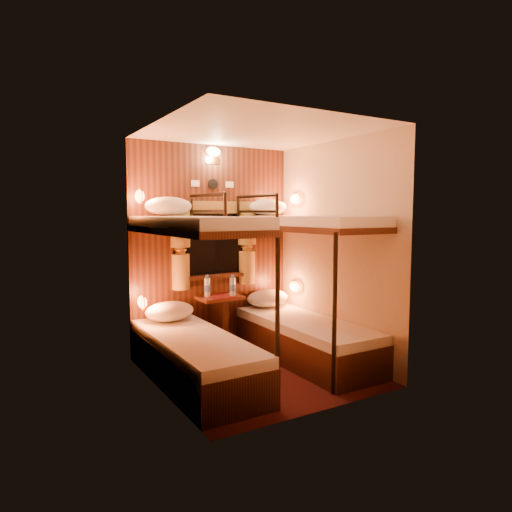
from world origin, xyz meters
TOP-DOWN VIEW (x-y plane):
  - floor at (0.00, 0.00)m, footprint 2.10×2.10m
  - ceiling at (0.00, 0.00)m, footprint 2.10×2.10m
  - wall_back at (0.00, 1.05)m, footprint 2.40×0.00m
  - wall_front at (0.00, -1.05)m, footprint 2.40×0.00m
  - wall_left at (-1.00, 0.00)m, footprint 0.00×2.40m
  - wall_right at (1.00, 0.00)m, footprint 0.00×2.40m
  - back_panel at (0.00, 1.04)m, footprint 2.00×0.03m
  - bunk_left at (-0.65, 0.07)m, footprint 0.72×1.90m
  - bunk_right at (0.65, 0.07)m, footprint 0.72×1.90m
  - window at (0.00, 1.00)m, footprint 1.00×0.12m
  - curtains at (0.00, 0.97)m, footprint 1.10×0.22m
  - back_fixtures at (0.00, 1.00)m, footprint 0.54×0.09m
  - reading_lamps at (-0.00, 0.70)m, footprint 2.00×0.20m
  - table at (0.00, 0.85)m, footprint 0.50×0.34m
  - bottle_left at (-0.14, 0.90)m, footprint 0.07×0.07m
  - bottle_right at (0.13, 0.79)m, footprint 0.07×0.07m
  - sachet_a at (0.18, 0.88)m, footprint 0.10×0.09m
  - sachet_b at (0.06, 0.87)m, footprint 0.08×0.07m
  - pillow_lower_left at (-0.65, 0.75)m, footprint 0.53×0.38m
  - pillow_lower_right at (0.65, 0.84)m, footprint 0.54×0.39m
  - pillow_upper_left at (-0.65, 0.72)m, footprint 0.50×0.36m
  - pillow_upper_right at (0.65, 0.84)m, footprint 0.49×0.35m

SIDE VIEW (x-z plane):
  - floor at x=0.00m, z-range 0.00..0.00m
  - table at x=0.00m, z-range 0.09..0.74m
  - bunk_left at x=-0.65m, z-range -0.35..1.47m
  - bunk_right at x=0.65m, z-range -0.35..1.47m
  - pillow_lower_left at x=-0.65m, z-range 0.46..0.67m
  - pillow_lower_right at x=0.65m, z-range 0.46..0.67m
  - sachet_b at x=0.06m, z-range 0.65..0.65m
  - sachet_a at x=0.18m, z-range 0.65..0.66m
  - bottle_right at x=0.13m, z-range 0.63..0.88m
  - bottle_left at x=-0.14m, z-range 0.63..0.88m
  - window at x=0.00m, z-range 0.79..1.58m
  - wall_back at x=0.00m, z-range 0.00..2.40m
  - wall_front at x=0.00m, z-range 0.00..2.40m
  - wall_left at x=-1.00m, z-range 0.00..2.40m
  - wall_right at x=1.00m, z-range 0.00..2.40m
  - back_panel at x=0.00m, z-range 0.00..2.40m
  - reading_lamps at x=0.00m, z-range 0.62..1.86m
  - curtains at x=0.00m, z-range 0.76..1.76m
  - pillow_upper_right at x=0.65m, z-range 1.59..1.78m
  - pillow_upper_left at x=-0.65m, z-range 1.59..1.78m
  - back_fixtures at x=0.00m, z-range 2.00..2.49m
  - ceiling at x=0.00m, z-range 2.40..2.40m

